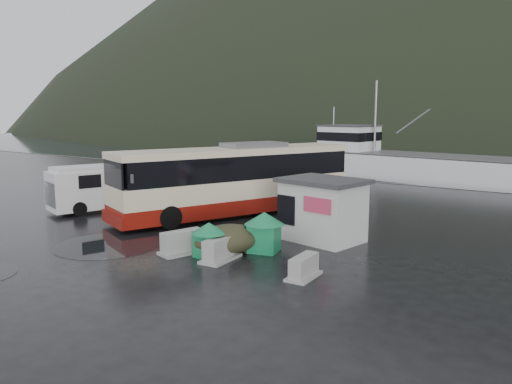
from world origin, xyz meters
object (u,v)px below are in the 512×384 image
Objects in this scene: dome_tent at (227,253)px; jersey_barrier_b at (220,260)px; white_van at (106,209)px; fishing_trawler at (401,173)px; coach_bus at (237,214)px; waste_bin_right at (209,257)px; waste_bin_left at (264,251)px; jersey_barrier_a at (183,253)px; ticket_kiosk at (322,240)px; jersey_barrier_c at (304,278)px.

dome_tent is 1.63× the size of jersey_barrier_b.
fishing_trawler is at bearing 91.22° from white_van.
coach_bus is 7.90m from waste_bin_right.
fishing_trawler is at bearing 96.33° from waste_bin_right.
waste_bin_left is 0.92× the size of jersey_barrier_b.
white_van is 11.15m from waste_bin_right.
fishing_trawler reaches higher than waste_bin_left.
coach_bus is 4.84× the size of dome_tent.
white_van reaches higher than jersey_barrier_b.
white_van is at bearing -133.36° from coach_bus.
white_van is at bearing 157.66° from jersey_barrier_a.
ticket_kiosk is at bearing 0.73° from coach_bus.
ticket_kiosk is at bearing 61.48° from dome_tent.
white_van is at bearing 170.92° from waste_bin_left.
waste_bin_right is 29.61m from fishing_trawler.
coach_bus is 3.98× the size of ticket_kiosk.
dome_tent reaches higher than jersey_barrier_c.
white_van is at bearing 161.48° from jersey_barrier_b.
jersey_barrier_c is at bearing -68.78° from fishing_trawler.
waste_bin_right is 0.06× the size of fishing_trawler.
coach_bus is 22.62m from fishing_trawler.
waste_bin_left reaches higher than jersey_barrier_b.
waste_bin_right is 0.39× the size of ticket_kiosk.
coach_bus is 10.46m from jersey_barrier_c.
ticket_kiosk reaches higher than waste_bin_left.
waste_bin_left is 1.06× the size of jersey_barrier_c.
jersey_barrier_a is 1.04× the size of jersey_barrier_b.
jersey_barrier_a is at bearing -78.48° from fishing_trawler.
jersey_barrier_b is (-0.63, -1.84, 0.00)m from waste_bin_left.
waste_bin_right is 0.75× the size of jersey_barrier_a.
jersey_barrier_a is at bearing -175.45° from jersey_barrier_b.
fishing_trawler reaches higher than coach_bus.
white_van is 4.57× the size of waste_bin_right.
waste_bin_right reaches higher than jersey_barrier_b.
fishing_trawler is at bearing 97.41° from jersey_barrier_b.
dome_tent is 0.96m from jersey_barrier_b.
waste_bin_left is at bearing 71.02° from jersey_barrier_b.
coach_bus reaches higher than jersey_barrier_a.
jersey_barrier_b is (1.72, 0.14, 0.00)m from jersey_barrier_a.
ticket_kiosk is (6.19, -2.27, 0.00)m from coach_bus.
coach_bus reaches higher than dome_tent.
coach_bus is 7.26m from white_van.
jersey_barrier_b is at bearing -99.94° from ticket_kiosk.
fishing_trawler is (7.26, 25.76, 0.00)m from white_van.
coach_bus reaches higher than jersey_barrier_b.
ticket_kiosk reaches higher than jersey_barrier_c.
fishing_trawler is (-3.26, 29.43, 0.00)m from waste_bin_right.
jersey_barrier_a is 1.20× the size of jersey_barrier_c.
dome_tent is 28.81m from fishing_trawler.
coach_bus is 9.13× the size of jersey_barrier_c.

